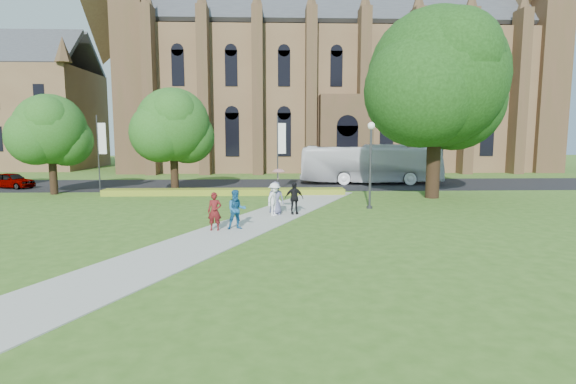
{
  "coord_description": "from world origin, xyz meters",
  "views": [
    {
      "loc": [
        1.49,
        -20.44,
        4.46
      ],
      "look_at": [
        2.34,
        2.07,
        1.6
      ],
      "focal_mm": 28.0,
      "sensor_mm": 36.0,
      "label": 1
    }
  ],
  "objects_px": {
    "car_0": "(12,180)",
    "pedestrian_0": "(215,211)",
    "tour_coach": "(370,164)",
    "streetlamp": "(371,155)",
    "large_tree": "(437,78)"
  },
  "relations": [
    {
      "from": "car_0",
      "to": "pedestrian_0",
      "type": "relative_size",
      "value": 2.17
    },
    {
      "from": "tour_coach",
      "to": "streetlamp",
      "type": "bearing_deg",
      "value": 171.42
    },
    {
      "from": "tour_coach",
      "to": "car_0",
      "type": "bearing_deg",
      "value": 98.39
    },
    {
      "from": "car_0",
      "to": "pedestrian_0",
      "type": "xyz_separation_m",
      "value": [
        19.2,
        -17.75,
        0.25
      ]
    },
    {
      "from": "car_0",
      "to": "large_tree",
      "type": "bearing_deg",
      "value": -82.13
    },
    {
      "from": "streetlamp",
      "to": "tour_coach",
      "type": "height_order",
      "value": "streetlamp"
    },
    {
      "from": "streetlamp",
      "to": "pedestrian_0",
      "type": "xyz_separation_m",
      "value": [
        -8.65,
        -6.23,
        -2.36
      ]
    },
    {
      "from": "tour_coach",
      "to": "pedestrian_0",
      "type": "relative_size",
      "value": 7.21
    },
    {
      "from": "streetlamp",
      "to": "pedestrian_0",
      "type": "height_order",
      "value": "streetlamp"
    },
    {
      "from": "streetlamp",
      "to": "tour_coach",
      "type": "xyz_separation_m",
      "value": [
        3.07,
        14.01,
        -1.48
      ]
    },
    {
      "from": "large_tree",
      "to": "car_0",
      "type": "distance_m",
      "value": 34.93
    },
    {
      "from": "pedestrian_0",
      "to": "large_tree",
      "type": "bearing_deg",
      "value": 39.65
    },
    {
      "from": "streetlamp",
      "to": "large_tree",
      "type": "xyz_separation_m",
      "value": [
        5.5,
        4.5,
        5.07
      ]
    },
    {
      "from": "large_tree",
      "to": "pedestrian_0",
      "type": "bearing_deg",
      "value": -142.83
    },
    {
      "from": "streetlamp",
      "to": "pedestrian_0",
      "type": "bearing_deg",
      "value": -144.24
    }
  ]
}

